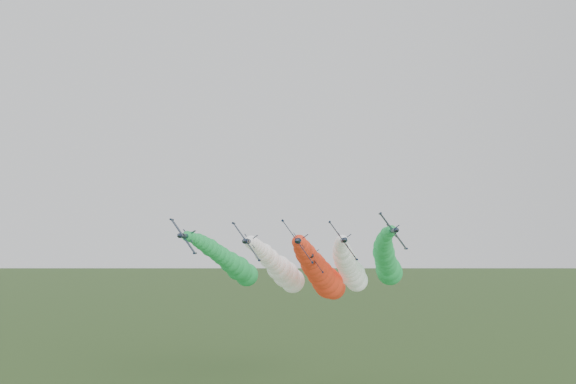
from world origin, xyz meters
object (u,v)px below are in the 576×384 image
at_px(jet_inner_left, 281,270).
at_px(jet_outer_right, 387,261).
at_px(jet_inner_right, 350,268).
at_px(jet_outer_left, 231,263).
at_px(jet_lead, 320,272).
at_px(jet_trail, 326,277).

height_order(jet_inner_left, jet_outer_right, jet_outer_right).
relative_size(jet_inner_right, jet_outer_left, 1.00).
bearing_deg(jet_outer_left, jet_inner_right, -18.30).
bearing_deg(jet_lead, jet_outer_left, 141.03).
xyz_separation_m(jet_inner_left, jet_inner_right, (17.61, -1.50, 0.59)).
bearing_deg(jet_lead, jet_inner_left, 133.52).
distance_m(jet_outer_left, jet_outer_right, 42.19).
bearing_deg(jet_inner_right, jet_outer_right, 36.48).
bearing_deg(jet_trail, jet_outer_right, -27.10).
distance_m(jet_lead, jet_outer_left, 30.82).
height_order(jet_outer_left, jet_outer_right, jet_outer_right).
relative_size(jet_lead, jet_outer_right, 1.00).
height_order(jet_outer_left, jet_trail, jet_outer_left).
height_order(jet_outer_right, jet_trail, jet_outer_right).
height_order(jet_inner_right, jet_outer_left, jet_outer_left).
bearing_deg(jet_outer_left, jet_lead, -38.97).
relative_size(jet_lead, jet_inner_left, 1.01).
height_order(jet_lead, jet_outer_left, jet_outer_left).
height_order(jet_lead, jet_trail, jet_lead).
xyz_separation_m(jet_lead, jet_inner_left, (-9.85, 10.38, 0.18)).
bearing_deg(jet_inner_right, jet_inner_left, 175.14).
distance_m(jet_lead, jet_inner_left, 14.31).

